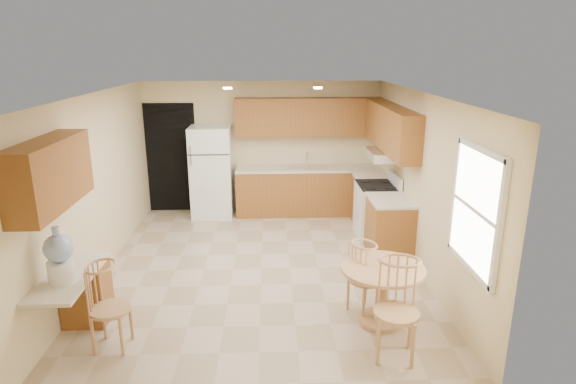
{
  "coord_description": "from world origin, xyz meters",
  "views": [
    {
      "loc": [
        0.13,
        -6.4,
        3.06
      ],
      "look_at": [
        0.4,
        0.3,
        1.07
      ],
      "focal_mm": 30.0,
      "sensor_mm": 36.0,
      "label": 1
    }
  ],
  "objects_px": {
    "refrigerator": "(212,172)",
    "chair_table_a": "(367,274)",
    "chair_table_b": "(400,306)",
    "dining_table": "(382,287)",
    "stove": "(377,210)",
    "water_crock": "(60,257)",
    "chair_desk": "(106,303)"
  },
  "relations": [
    {
      "from": "chair_table_b",
      "to": "dining_table",
      "type": "bearing_deg",
      "value": -78.5
    },
    {
      "from": "chair_table_b",
      "to": "refrigerator",
      "type": "bearing_deg",
      "value": -51.65
    },
    {
      "from": "stove",
      "to": "dining_table",
      "type": "distance_m",
      "value": 2.72
    },
    {
      "from": "refrigerator",
      "to": "chair_table_b",
      "type": "xyz_separation_m",
      "value": [
        2.35,
        -4.64,
        -0.21
      ]
    },
    {
      "from": "refrigerator",
      "to": "chair_table_a",
      "type": "relative_size",
      "value": 1.92
    },
    {
      "from": "refrigerator",
      "to": "chair_table_b",
      "type": "bearing_deg",
      "value": -63.15
    },
    {
      "from": "chair_table_a",
      "to": "water_crock",
      "type": "height_order",
      "value": "water_crock"
    },
    {
      "from": "dining_table",
      "to": "refrigerator",
      "type": "bearing_deg",
      "value": 121.13
    },
    {
      "from": "chair_table_a",
      "to": "chair_table_b",
      "type": "xyz_separation_m",
      "value": [
        0.14,
        -0.92,
        0.1
      ]
    },
    {
      "from": "refrigerator",
      "to": "chair_table_a",
      "type": "xyz_separation_m",
      "value": [
        2.21,
        -3.73,
        -0.31
      ]
    },
    {
      "from": "chair_desk",
      "to": "refrigerator",
      "type": "bearing_deg",
      "value": 175.85
    },
    {
      "from": "chair_desk",
      "to": "chair_table_a",
      "type": "bearing_deg",
      "value": 106.18
    },
    {
      "from": "refrigerator",
      "to": "dining_table",
      "type": "distance_m",
      "value": 4.56
    },
    {
      "from": "refrigerator",
      "to": "chair_desk",
      "type": "height_order",
      "value": "refrigerator"
    },
    {
      "from": "chair_table_b",
      "to": "chair_desk",
      "type": "bearing_deg",
      "value": 5.81
    },
    {
      "from": "dining_table",
      "to": "stove",
      "type": "bearing_deg",
      "value": 78.88
    },
    {
      "from": "stove",
      "to": "chair_desk",
      "type": "distance_m",
      "value": 4.68
    },
    {
      "from": "chair_table_b",
      "to": "water_crock",
      "type": "relative_size",
      "value": 1.76
    },
    {
      "from": "refrigerator",
      "to": "water_crock",
      "type": "height_order",
      "value": "refrigerator"
    },
    {
      "from": "dining_table",
      "to": "chair_table_b",
      "type": "height_order",
      "value": "chair_table_b"
    },
    {
      "from": "stove",
      "to": "chair_table_b",
      "type": "distance_m",
      "value": 3.47
    },
    {
      "from": "chair_table_a",
      "to": "chair_table_b",
      "type": "relative_size",
      "value": 0.84
    },
    {
      "from": "stove",
      "to": "water_crock",
      "type": "relative_size",
      "value": 1.81
    },
    {
      "from": "stove",
      "to": "chair_table_a",
      "type": "relative_size",
      "value": 1.23
    },
    {
      "from": "chair_table_a",
      "to": "water_crock",
      "type": "distance_m",
      "value": 3.34
    },
    {
      "from": "stove",
      "to": "chair_desk",
      "type": "height_order",
      "value": "stove"
    },
    {
      "from": "refrigerator",
      "to": "chair_desk",
      "type": "bearing_deg",
      "value": -97.86
    },
    {
      "from": "refrigerator",
      "to": "chair_desk",
      "type": "relative_size",
      "value": 1.81
    },
    {
      "from": "refrigerator",
      "to": "chair_table_a",
      "type": "height_order",
      "value": "refrigerator"
    },
    {
      "from": "stove",
      "to": "water_crock",
      "type": "distance_m",
      "value": 4.99
    },
    {
      "from": "dining_table",
      "to": "chair_desk",
      "type": "relative_size",
      "value": 1.01
    },
    {
      "from": "refrigerator",
      "to": "chair_table_b",
      "type": "height_order",
      "value": "refrigerator"
    }
  ]
}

